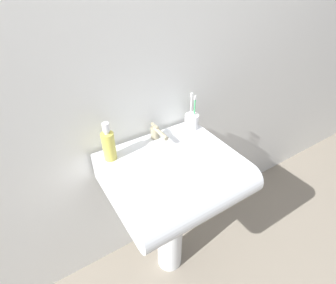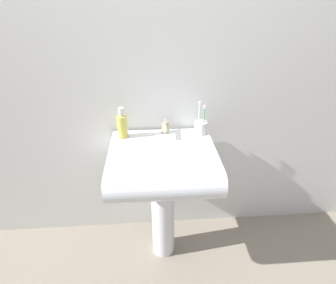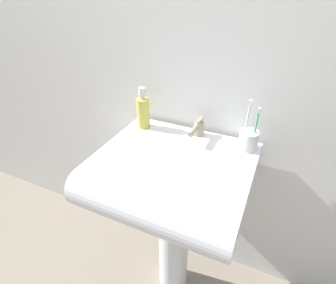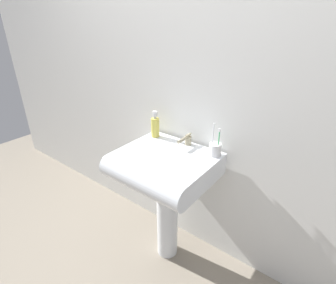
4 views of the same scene
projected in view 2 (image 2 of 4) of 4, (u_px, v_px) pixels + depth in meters
name	position (u px, v px, depth m)	size (l,w,h in m)	color
ground_plane	(164.00, 248.00, 1.91)	(6.00, 6.00, 0.00)	gray
wall_back	(159.00, 74.00, 1.54)	(5.00, 0.05, 2.40)	silver
sink_pedestal	(163.00, 213.00, 1.73)	(0.15, 0.15, 0.71)	white
sink_basin	(163.00, 165.00, 1.46)	(0.60, 0.54, 0.15)	white
faucet	(166.00, 128.00, 1.60)	(0.04, 0.14, 0.08)	tan
toothbrush_cup	(201.00, 127.00, 1.61)	(0.08, 0.08, 0.21)	white
soap_bottle	(122.00, 125.00, 1.55)	(0.06, 0.06, 0.19)	gold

